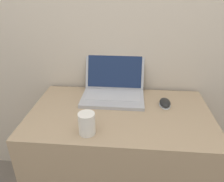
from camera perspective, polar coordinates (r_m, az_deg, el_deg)
wall_back at (r=1.39m, az=3.30°, el=19.96°), size 7.00×0.04×2.50m
desk at (r=1.46m, az=1.87°, el=-18.14°), size 1.01×0.60×0.76m
laptop at (r=1.37m, az=0.37°, el=0.69°), size 0.38×0.32×0.23m
drink_cup at (r=1.04m, az=-6.60°, el=-8.37°), size 0.08×0.08×0.11m
computer_mouse at (r=1.32m, az=13.65°, el=-3.05°), size 0.07×0.11×0.04m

